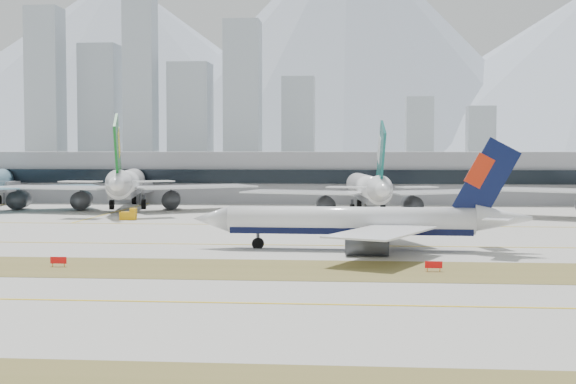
# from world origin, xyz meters

# --- Properties ---
(ground) EXTENTS (3000.00, 3000.00, 0.00)m
(ground) POSITION_xyz_m (0.00, 0.00, 0.00)
(ground) COLOR #A19E97
(ground) RESTS_ON ground
(apron_markings) EXTENTS (360.00, 122.22, 0.06)m
(apron_markings) POSITION_xyz_m (0.00, -53.95, 0.02)
(apron_markings) COLOR brown
(apron_markings) RESTS_ON ground
(taxiing_airliner) EXTENTS (52.84, 45.96, 17.77)m
(taxiing_airliner) POSITION_xyz_m (19.26, -9.95, 4.28)
(taxiing_airliner) COLOR white
(taxiing_airliner) RESTS_ON ground
(widebody_eva) EXTENTS (66.99, 66.46, 24.32)m
(widebody_eva) POSITION_xyz_m (-41.66, 70.52, 6.47)
(widebody_eva) COLOR white
(widebody_eva) RESTS_ON ground
(widebody_cathay) EXTENTS (61.97, 60.99, 22.22)m
(widebody_cathay) POSITION_xyz_m (21.17, 60.56, 5.91)
(widebody_cathay) COLOR white
(widebody_cathay) RESTS_ON ground
(terminal) EXTENTS (280.00, 43.10, 15.00)m
(terminal) POSITION_xyz_m (0.00, 114.84, 7.50)
(terminal) COLOR gray
(terminal) RESTS_ON ground
(hold_sign_left) EXTENTS (2.20, 0.15, 1.35)m
(hold_sign_left) POSITION_xyz_m (-21.22, -32.00, 0.88)
(hold_sign_left) COLOR red
(hold_sign_left) RESTS_ON ground
(hold_sign_right) EXTENTS (2.20, 0.15, 1.35)m
(hold_sign_right) POSITION_xyz_m (28.16, -32.00, 0.88)
(hold_sign_right) COLOR red
(hold_sign_right) RESTS_ON ground
(gse_b) EXTENTS (3.55, 2.00, 2.60)m
(gse_b) POSITION_xyz_m (-32.28, 39.47, 1.05)
(gse_b) COLOR #F9A90D
(gse_b) RESTS_ON ground
(city_skyline) EXTENTS (342.00, 49.80, 140.00)m
(city_skyline) POSITION_xyz_m (-106.76, 453.42, 49.80)
(city_skyline) COLOR #96A1AB
(city_skyline) RESTS_ON ground
(mountain_ridge) EXTENTS (2830.00, 1120.00, 470.00)m
(mountain_ridge) POSITION_xyz_m (33.00, 1404.14, 181.85)
(mountain_ridge) COLOR #9EA8B7
(mountain_ridge) RESTS_ON ground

